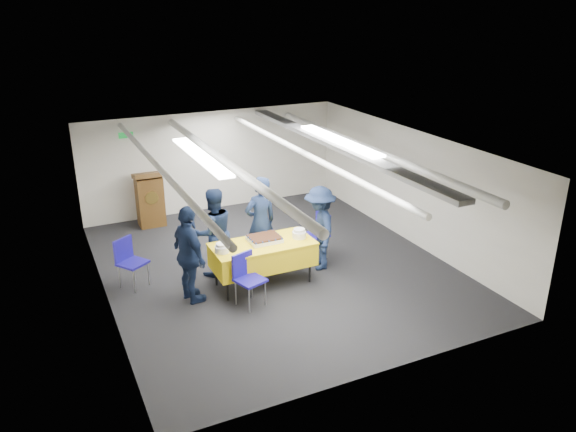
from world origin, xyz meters
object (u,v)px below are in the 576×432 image
Objects in this scene: serving_table at (263,254)px; chair_right at (319,230)px; chair_near at (247,274)px; sheet_cake at (264,239)px; podium at (150,198)px; sailor_b at (213,232)px; sailor_a at (260,222)px; sailor_c at (190,255)px; sailor_d at (320,228)px; chair_left at (129,258)px.

chair_right is (1.41, 0.59, -0.03)m from serving_table.
chair_near is at bearing -149.87° from chair_right.
podium is (-1.21, 3.50, -0.20)m from sheet_cake.
sailor_b is at bearing 136.26° from sheet_cake.
sailor_a is at bearing 170.86° from sailor_b.
serving_table is 1.53m from chair_right.
sailor_c is 2.48m from sailor_d.
chair_right is at bearing 171.10° from sailor_b.
sailor_d is (2.34, -3.41, 0.17)m from podium.
podium is at bearing -12.71° from sailor_c.
chair_left is at bearing -14.16° from sailor_a.
sheet_cake is 0.96m from sailor_b.
sailor_c is at bearing 44.78° from sailor_b.
podium is 2.89m from sailor_b.
sailor_d is (1.82, -0.58, -0.03)m from sailor_b.
chair_near is at bearing 49.76° from sailor_a.
chair_near is (-0.56, -0.58, -0.29)m from sheet_cake.
sailor_c is at bearing 16.68° from sailor_a.
sailor_b reaches higher than sheet_cake.
serving_table is 2.02× the size of chair_near.
sailor_b reaches higher than chair_right.
serving_table is 1.09× the size of sailor_b.
sheet_cake is at bearing -70.89° from podium.
podium reaches higher than sheet_cake.
sailor_a is at bearing -64.33° from podium.
sheet_cake is 3.71m from podium.
sailor_a reaches higher than sailor_d.
sailor_d is at bearing 4.42° from sheet_cake.
sailor_b is (-0.88, 0.06, -0.06)m from sailor_a.
sailor_d is at bearing 7.39° from serving_table.
podium reaches higher than chair_left.
chair_left reaches higher than serving_table.
podium is 4.14m from sailor_d.
sailor_a is at bearing -103.91° from sailor_d.
sailor_d is (-0.22, -0.44, 0.25)m from chair_right.
sailor_c reaches higher than chair_near.
sailor_a reaches higher than podium.
sailor_d is at bearing -96.12° from sailor_c.
sailor_a reaches higher than sailor_b.
sailor_d is at bearing 21.56° from chair_near.
chair_left is 3.39m from sailor_d.
chair_near and chair_right have the same top height.
sheet_cake is 1.35m from sailor_c.
serving_table is 1.32m from sailor_c.
sailor_c is at bearing 148.93° from chair_near.
sailor_c is (-0.79, 0.47, 0.29)m from chair_near.
sailor_b is (-0.63, 0.73, 0.25)m from serving_table.
serving_table is at bearing -132.88° from sheet_cake.
sailor_b is at bearing 96.20° from chair_near.
sheet_cake is 0.35× the size of sailor_d.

